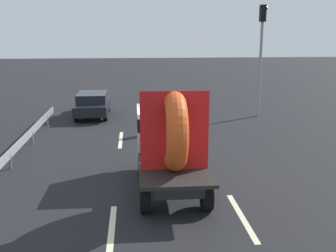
# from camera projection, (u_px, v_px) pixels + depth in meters

# --- Properties ---
(ground_plane) EXTENTS (120.00, 120.00, 0.00)m
(ground_plane) POSITION_uv_depth(u_px,v_px,m) (174.00, 183.00, 13.41)
(ground_plane) COLOR black
(flatbed_truck) EXTENTS (2.02, 4.89, 3.28)m
(flatbed_truck) POSITION_uv_depth(u_px,v_px,m) (169.00, 136.00, 12.96)
(flatbed_truck) COLOR black
(flatbed_truck) RESTS_ON ground_plane
(distant_sedan) EXTENTS (1.80, 4.19, 1.37)m
(distant_sedan) POSITION_uv_depth(u_px,v_px,m) (93.00, 104.00, 23.53)
(distant_sedan) COLOR black
(distant_sedan) RESTS_ON ground_plane
(traffic_light) EXTENTS (0.42, 0.36, 6.20)m
(traffic_light) POSITION_uv_depth(u_px,v_px,m) (261.00, 46.00, 22.80)
(traffic_light) COLOR gray
(traffic_light) RESTS_ON ground_plane
(guardrail) EXTENTS (0.10, 13.28, 0.71)m
(guardrail) POSITION_uv_depth(u_px,v_px,m) (22.00, 142.00, 16.24)
(guardrail) COLOR gray
(guardrail) RESTS_ON ground_plane
(lane_dash_left_near) EXTENTS (0.16, 2.60, 0.01)m
(lane_dash_left_near) POSITION_uv_depth(u_px,v_px,m) (112.00, 228.00, 10.36)
(lane_dash_left_near) COLOR beige
(lane_dash_left_near) RESTS_ON ground_plane
(lane_dash_left_far) EXTENTS (0.16, 2.82, 0.01)m
(lane_dash_left_far) POSITION_uv_depth(u_px,v_px,m) (121.00, 140.00, 18.62)
(lane_dash_left_far) COLOR beige
(lane_dash_left_far) RESTS_ON ground_plane
(lane_dash_right_near) EXTENTS (0.16, 2.93, 0.01)m
(lane_dash_right_near) POSITION_uv_depth(u_px,v_px,m) (242.00, 217.00, 10.98)
(lane_dash_right_near) COLOR beige
(lane_dash_right_near) RESTS_ON ground_plane
(lane_dash_right_far) EXTENTS (0.16, 2.98, 0.01)m
(lane_dash_right_far) POSITION_uv_depth(u_px,v_px,m) (196.00, 138.00, 18.89)
(lane_dash_right_far) COLOR beige
(lane_dash_right_far) RESTS_ON ground_plane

